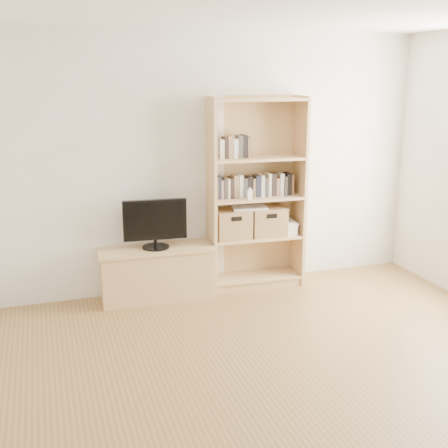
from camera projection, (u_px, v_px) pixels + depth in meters
name	position (u px, v px, depth m)	size (l,w,h in m)	color
floor	(323.00, 411.00, 3.74)	(4.50, 5.00, 0.01)	brown
back_wall	(212.00, 163.00, 5.70)	(4.50, 0.02, 2.60)	beige
tv_stand	(157.00, 274.00, 5.59)	(1.09, 0.41, 0.50)	tan
bookshelf	(256.00, 194.00, 5.75)	(0.99, 0.35, 1.97)	tan
television	(155.00, 224.00, 5.45)	(0.62, 0.05, 0.48)	black
books_row_mid	(256.00, 185.00, 5.74)	(0.88, 0.17, 0.24)	brown
books_row_upper	(236.00, 148.00, 5.59)	(0.37, 0.14, 0.19)	brown
baby_monitor	(250.00, 195.00, 5.61)	(0.05, 0.03, 0.10)	white
basket_left	(232.00, 224.00, 5.75)	(0.36, 0.29, 0.29)	#966444
basket_right	(267.00, 221.00, 5.85)	(0.36, 0.30, 0.30)	#966444
laptop	(249.00, 207.00, 5.75)	(0.35, 0.25, 0.03)	white
magazine_stack	(286.00, 228.00, 5.93)	(0.17, 0.25, 0.11)	silver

